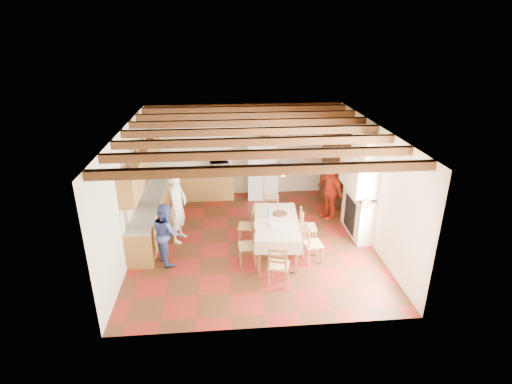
% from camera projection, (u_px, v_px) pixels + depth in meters
% --- Properties ---
extents(floor, '(6.00, 6.50, 0.02)m').
position_uv_depth(floor, '(253.00, 241.00, 10.41)').
color(floor, '#482413').
rests_on(floor, ground).
extents(ceiling, '(6.00, 6.50, 0.02)m').
position_uv_depth(ceiling, '(253.00, 127.00, 9.25)').
color(ceiling, white).
rests_on(ceiling, ground).
extents(wall_back, '(6.00, 0.02, 3.00)m').
position_uv_depth(wall_back, '(245.00, 150.00, 12.82)').
color(wall_back, beige).
rests_on(wall_back, ground).
extents(wall_front, '(6.00, 0.02, 3.00)m').
position_uv_depth(wall_front, '(268.00, 258.00, 6.83)').
color(wall_front, beige).
rests_on(wall_front, ground).
extents(wall_left, '(0.02, 6.50, 3.00)m').
position_uv_depth(wall_left, '(128.00, 192.00, 9.58)').
color(wall_left, beige).
rests_on(wall_left, ground).
extents(wall_right, '(0.02, 6.50, 3.00)m').
position_uv_depth(wall_right, '(372.00, 184.00, 10.07)').
color(wall_right, beige).
rests_on(wall_right, ground).
extents(ceiling_beams, '(6.00, 6.30, 0.16)m').
position_uv_depth(ceiling_beams, '(253.00, 131.00, 9.28)').
color(ceiling_beams, '#3D2110').
rests_on(ceiling_beams, ground).
extents(lower_cabinets_left, '(0.60, 4.30, 0.86)m').
position_uv_depth(lower_cabinets_left, '(153.00, 212.00, 10.99)').
color(lower_cabinets_left, brown).
rests_on(lower_cabinets_left, ground).
extents(lower_cabinets_back, '(2.30, 0.60, 0.86)m').
position_uv_depth(lower_cabinets_back, '(198.00, 186.00, 12.83)').
color(lower_cabinets_back, brown).
rests_on(lower_cabinets_back, ground).
extents(countertop_left, '(0.62, 4.30, 0.04)m').
position_uv_depth(countertop_left, '(151.00, 197.00, 10.81)').
color(countertop_left, slate).
rests_on(countertop_left, lower_cabinets_left).
extents(countertop_back, '(2.34, 0.62, 0.04)m').
position_uv_depth(countertop_back, '(197.00, 172.00, 12.65)').
color(countertop_back, slate).
rests_on(countertop_back, lower_cabinets_back).
extents(backsplash_left, '(0.03, 4.30, 0.60)m').
position_uv_depth(backsplash_left, '(139.00, 187.00, 10.67)').
color(backsplash_left, white).
rests_on(backsplash_left, ground).
extents(backsplash_back, '(2.30, 0.03, 0.60)m').
position_uv_depth(backsplash_back, '(197.00, 160.00, 12.79)').
color(backsplash_back, white).
rests_on(backsplash_back, ground).
extents(upper_cabinets, '(0.35, 4.20, 0.70)m').
position_uv_depth(upper_cabinets, '(142.00, 164.00, 10.43)').
color(upper_cabinets, brown).
rests_on(upper_cabinets, ground).
extents(fireplace, '(0.56, 1.60, 2.80)m').
position_uv_depth(fireplace, '(358.00, 185.00, 10.27)').
color(fireplace, beige).
rests_on(fireplace, ground).
extents(wall_picture, '(0.34, 0.03, 0.42)m').
position_uv_depth(wall_picture, '(293.00, 138.00, 12.79)').
color(wall_picture, '#322718').
rests_on(wall_picture, ground).
extents(refrigerator, '(1.00, 0.84, 1.90)m').
position_uv_depth(refrigerator, '(263.00, 169.00, 12.77)').
color(refrigerator, white).
rests_on(refrigerator, floor).
extents(hutch, '(0.66, 1.32, 2.30)m').
position_uv_depth(hutch, '(336.00, 167.00, 12.31)').
color(hutch, '#381C13').
rests_on(hutch, floor).
extents(dining_table, '(1.20, 2.10, 0.88)m').
position_uv_depth(dining_table, '(276.00, 223.00, 9.57)').
color(dining_table, beige).
rests_on(dining_table, floor).
extents(chandelier, '(0.47, 0.47, 0.03)m').
position_uv_depth(chandelier, '(277.00, 166.00, 9.01)').
color(chandelier, black).
rests_on(chandelier, ground).
extents(chair_left_near, '(0.42, 0.43, 0.96)m').
position_uv_depth(chair_left_near, '(247.00, 245.00, 9.25)').
color(chair_left_near, brown).
rests_on(chair_left_near, floor).
extents(chair_left_far, '(0.47, 0.48, 0.96)m').
position_uv_depth(chair_left_far, '(246.00, 225.00, 10.17)').
color(chair_left_far, brown).
rests_on(chair_left_far, floor).
extents(chair_right_near, '(0.45, 0.47, 0.96)m').
position_uv_depth(chair_right_near, '(313.00, 243.00, 9.34)').
color(chair_right_near, brown).
rests_on(chair_right_near, floor).
extents(chair_right_far, '(0.42, 0.44, 0.96)m').
position_uv_depth(chair_right_far, '(308.00, 226.00, 10.12)').
color(chair_right_far, brown).
rests_on(chair_right_far, floor).
extents(chair_end_near, '(0.52, 0.51, 0.96)m').
position_uv_depth(chair_end_near, '(279.00, 264.00, 8.51)').
color(chair_end_near, brown).
rests_on(chair_end_near, floor).
extents(chair_end_far, '(0.50, 0.48, 0.96)m').
position_uv_depth(chair_end_far, '(271.00, 213.00, 10.86)').
color(chair_end_far, brown).
rests_on(chair_end_far, floor).
extents(person_man, '(0.64, 0.80, 1.93)m').
position_uv_depth(person_man, '(177.00, 206.00, 10.09)').
color(person_man, silver).
rests_on(person_man, floor).
extents(person_woman_blue, '(0.81, 0.89, 1.48)m').
position_uv_depth(person_woman_blue, '(166.00, 233.00, 9.24)').
color(person_woman_blue, '#35468D').
rests_on(person_woman_blue, floor).
extents(person_woman_red, '(0.79, 1.07, 1.68)m').
position_uv_depth(person_woman_red, '(330.00, 191.00, 11.37)').
color(person_woman_red, '#B22613').
rests_on(person_woman_red, floor).
extents(microwave, '(0.61, 0.46, 0.31)m').
position_uv_depth(microwave, '(219.00, 167.00, 12.64)').
color(microwave, silver).
rests_on(microwave, countertop_back).
extents(fridge_vase, '(0.35, 0.35, 0.32)m').
position_uv_depth(fridge_vase, '(265.00, 135.00, 12.35)').
color(fridge_vase, '#381C13').
rests_on(fridge_vase, refrigerator).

